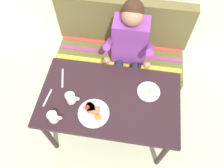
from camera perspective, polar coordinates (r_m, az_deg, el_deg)
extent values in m
plane|color=beige|center=(2.53, -0.53, -11.48)|extent=(8.00, 8.00, 0.00)
cube|color=black|center=(1.88, -0.70, -4.00)|extent=(1.20, 0.70, 0.04)
cylinder|color=black|center=(2.22, -16.11, -12.89)|extent=(0.05, 0.05, 0.69)
cylinder|color=black|center=(2.15, 13.14, -17.29)|extent=(0.05, 0.05, 0.69)
cylinder|color=black|center=(2.44, -12.13, -0.19)|extent=(0.05, 0.05, 0.69)
cylinder|color=black|center=(2.37, 13.59, -3.63)|extent=(0.05, 0.05, 0.69)
cube|color=brown|center=(2.69, 1.87, 4.39)|extent=(1.44, 0.56, 0.40)
cube|color=brown|center=(2.51, 2.02, 7.48)|extent=(1.40, 0.52, 0.06)
cube|color=brown|center=(2.45, 2.97, 15.89)|extent=(1.44, 0.12, 0.54)
cube|color=yellow|center=(2.40, 1.59, 5.43)|extent=(1.38, 0.05, 0.01)
cube|color=#93387A|center=(2.49, 2.04, 7.98)|extent=(1.38, 0.05, 0.01)
cube|color=#C63D33|center=(2.58, 2.47, 10.34)|extent=(1.38, 0.05, 0.01)
cube|color=#7B368C|center=(2.22, 4.73, 11.34)|extent=(0.34, 0.22, 0.48)
sphere|color=#9E7051|center=(1.98, 5.35, 17.35)|extent=(0.19, 0.19, 0.19)
sphere|color=#331E14|center=(1.98, 5.52, 18.56)|extent=(0.19, 0.19, 0.19)
cylinder|color=#7B368C|center=(2.09, -0.83, 10.50)|extent=(0.07, 0.29, 0.23)
cylinder|color=#7B368C|center=(2.08, 9.70, 9.16)|extent=(0.07, 0.29, 0.23)
sphere|color=#9E7051|center=(2.09, -1.33, 6.24)|extent=(0.07, 0.07, 0.07)
sphere|color=#9E7051|center=(2.08, 9.09, 4.89)|extent=(0.07, 0.07, 0.07)
cylinder|color=#232333|center=(2.30, 1.73, 4.46)|extent=(0.09, 0.34, 0.09)
cylinder|color=#232333|center=(2.43, 1.02, -2.38)|extent=(0.08, 0.08, 0.52)
cube|color=black|center=(2.61, 0.75, -6.04)|extent=(0.09, 0.20, 0.05)
cylinder|color=#232333|center=(2.30, 5.94, 3.91)|extent=(0.09, 0.34, 0.09)
cylinder|color=#232333|center=(2.42, 5.00, -2.91)|extent=(0.08, 0.08, 0.52)
cube|color=black|center=(2.61, 4.47, -6.54)|extent=(0.09, 0.20, 0.05)
cylinder|color=white|center=(1.80, -4.81, -7.61)|extent=(0.26, 0.26, 0.02)
cube|color=#96633B|center=(1.81, -6.03, -6.01)|extent=(0.10, 0.10, 0.02)
cube|color=#9F5A36|center=(1.79, -4.47, -6.87)|extent=(0.09, 0.07, 0.02)
cube|color=olive|center=(1.81, -5.60, -5.93)|extent=(0.09, 0.10, 0.02)
sphere|color=red|center=(1.80, -6.47, -6.07)|extent=(0.04, 0.04, 0.04)
ellipsoid|color=#CC6623|center=(1.76, -3.66, -8.71)|extent=(0.06, 0.05, 0.02)
cylinder|color=white|center=(1.91, 9.51, -1.97)|extent=(0.20, 0.20, 0.01)
ellipsoid|color=white|center=(1.90, 9.56, -1.80)|extent=(0.09, 0.08, 0.01)
sphere|color=yellow|center=(1.89, 9.73, -1.78)|extent=(0.03, 0.03, 0.03)
cylinder|color=white|center=(1.84, -10.75, -3.60)|extent=(0.08, 0.08, 0.10)
cylinder|color=brown|center=(1.81, -10.96, -2.97)|extent=(0.07, 0.07, 0.01)
torus|color=white|center=(1.83, -9.21, -3.77)|extent=(0.05, 0.01, 0.05)
cylinder|color=white|center=(1.80, -15.14, -8.32)|extent=(0.08, 0.08, 0.09)
cylinder|color=brown|center=(1.77, -15.43, -7.82)|extent=(0.07, 0.07, 0.01)
torus|color=white|center=(1.78, -13.60, -8.56)|extent=(0.05, 0.01, 0.05)
cube|color=silver|center=(1.94, -16.48, -3.46)|extent=(0.03, 0.17, 0.00)
cube|color=silver|center=(2.02, -12.77, 1.53)|extent=(0.06, 0.20, 0.00)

